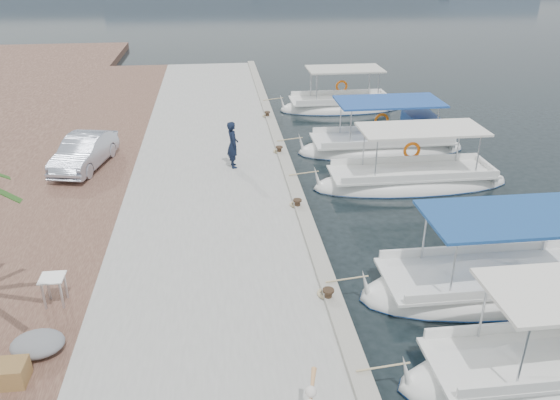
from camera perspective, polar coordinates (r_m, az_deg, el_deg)
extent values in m
plane|color=black|center=(16.49, 3.77, -4.70)|extent=(400.00, 400.00, 0.00)
cube|color=#A3A39E|center=(20.63, -6.93, 2.37)|extent=(6.00, 40.00, 0.50)
cube|color=#9E9A8C|center=(20.66, 0.77, 3.53)|extent=(0.44, 40.00, 0.12)
cube|color=brown|center=(21.28, -20.50, 1.61)|extent=(4.00, 40.00, 0.50)
cylinder|color=silver|center=(11.29, 24.00, -14.93)|extent=(0.05, 0.05, 1.60)
torus|color=orange|center=(13.61, 27.23, -10.04)|extent=(0.68, 0.12, 0.68)
ellipsoid|color=white|center=(15.36, 21.00, -8.81)|extent=(6.89, 2.47, 1.30)
ellipsoid|color=navy|center=(15.37, 20.99, -8.87)|extent=(6.92, 2.52, 0.22)
cube|color=white|center=(15.10, 21.29, -7.23)|extent=(5.65, 2.13, 0.08)
cube|color=#1C498E|center=(14.42, 22.92, -1.63)|extent=(4.13, 2.28, 0.08)
cylinder|color=silver|center=(13.35, 17.63, -7.11)|extent=(0.05, 0.05, 1.60)
torus|color=orange|center=(15.90, 20.66, -3.53)|extent=(0.68, 0.12, 0.68)
ellipsoid|color=white|center=(20.96, 13.50, 1.61)|extent=(7.41, 2.19, 1.30)
ellipsoid|color=navy|center=(20.97, 13.50, 1.56)|extent=(7.44, 2.24, 0.22)
cube|color=white|center=(20.77, 13.64, 2.87)|extent=(6.07, 1.89, 0.08)
cube|color=white|center=(20.28, 14.61, 7.17)|extent=(4.44, 2.02, 0.08)
cylinder|color=silver|center=(19.24, 10.00, 3.96)|extent=(0.05, 0.05, 1.60)
torus|color=orange|center=(21.62, 13.61, 5.06)|extent=(0.68, 0.12, 0.68)
ellipsoid|color=white|center=(24.25, 10.50, 5.18)|extent=(7.31, 2.48, 1.30)
ellipsoid|color=navy|center=(24.26, 10.49, 5.14)|extent=(7.35, 2.53, 0.22)
cube|color=white|center=(24.09, 10.59, 6.30)|extent=(5.99, 2.13, 0.08)
cube|color=#1F4A9F|center=(23.67, 11.34, 10.06)|extent=(4.39, 2.28, 0.08)
cylinder|color=silver|center=(22.55, 7.39, 7.35)|extent=(0.05, 0.05, 1.60)
torus|color=orange|center=(25.11, 10.57, 8.17)|extent=(0.68, 0.12, 0.68)
cube|color=navy|center=(24.45, 14.42, 7.57)|extent=(1.20, 1.74, 1.00)
ellipsoid|color=white|center=(30.18, 6.27, 9.47)|extent=(6.54, 2.35, 1.30)
ellipsoid|color=navy|center=(30.18, 6.27, 9.43)|extent=(6.58, 2.39, 0.22)
cube|color=white|center=(30.04, 6.31, 10.38)|extent=(5.37, 2.02, 0.08)
cube|color=silver|center=(29.70, 6.78, 13.44)|extent=(3.93, 2.16, 0.08)
cylinder|color=silver|center=(28.72, 3.85, 11.43)|extent=(0.05, 0.05, 1.60)
torus|color=orange|center=(31.05, 6.45, 11.73)|extent=(0.68, 0.12, 0.68)
cylinder|color=black|center=(13.19, 5.05, -9.92)|extent=(0.18, 0.18, 0.30)
cylinder|color=black|center=(13.10, 5.08, -9.39)|extent=(0.28, 0.28, 0.05)
cylinder|color=black|center=(17.44, 1.83, -0.47)|extent=(0.18, 0.18, 0.30)
cylinder|color=black|center=(17.37, 1.84, -0.03)|extent=(0.28, 0.28, 0.05)
cylinder|color=black|center=(22.00, -0.08, 5.18)|extent=(0.18, 0.18, 0.30)
cylinder|color=black|center=(21.95, -0.08, 5.54)|extent=(0.28, 0.28, 0.05)
cylinder|color=black|center=(26.72, -1.34, 8.85)|extent=(0.18, 0.18, 0.30)
cylinder|color=black|center=(26.68, -1.34, 9.16)|extent=(0.28, 0.28, 0.05)
sphere|color=white|center=(9.65, 3.25, -19.37)|extent=(0.20, 0.20, 0.20)
cone|color=#EAA566|center=(9.93, 3.42, -18.53)|extent=(0.25, 0.59, 0.24)
imported|color=black|center=(20.57, -4.96, 5.79)|extent=(0.52, 0.70, 1.77)
imported|color=#B2B9CB|center=(21.81, -19.79, 4.75)|extent=(2.07, 3.92, 1.23)
cube|color=brown|center=(12.19, -26.17, -15.92)|extent=(0.55, 0.55, 0.44)
ellipsoid|color=slate|center=(12.74, -24.00, -13.58)|extent=(1.10, 0.90, 0.40)
cylinder|color=silver|center=(13.89, -23.48, -9.22)|extent=(0.06, 0.06, 0.70)
cylinder|color=silver|center=(13.77, -21.87, -9.22)|extent=(0.06, 0.06, 0.70)
cylinder|color=silver|center=(14.21, -23.07, -8.32)|extent=(0.06, 0.06, 0.70)
cylinder|color=silver|center=(14.09, -21.50, -8.30)|extent=(0.06, 0.06, 0.70)
cube|color=white|center=(13.80, -22.73, -7.50)|extent=(0.55, 0.55, 0.03)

